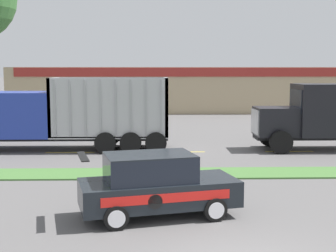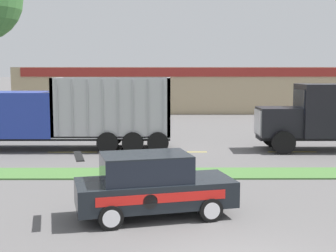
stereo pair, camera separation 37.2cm
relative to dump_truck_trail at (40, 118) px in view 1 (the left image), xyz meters
name	(u,v)px [view 1 (the left image)]	position (x,y,z in m)	size (l,w,h in m)	color
grass_verge	(198,173)	(7.49, -5.85, -1.56)	(120.00, 1.90, 0.06)	#477538
centre_line_3	(70,152)	(1.65, -0.90, -1.59)	(2.40, 0.14, 0.01)	yellow
centre_line_4	(180,152)	(7.05, -0.90, -1.59)	(2.40, 0.14, 0.01)	yellow
centre_line_5	(289,151)	(12.45, -0.90, -1.59)	(2.40, 0.14, 0.01)	yellow
dump_truck_trail	(40,118)	(0.00, 0.00, 0.00)	(11.54, 2.80, 3.63)	black
rally_car	(156,185)	(5.83, -11.10, -0.71)	(4.56, 2.73, 1.78)	black
store_building_backdrop	(201,88)	(10.62, 25.01, 0.56)	(36.81, 12.10, 4.30)	tan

